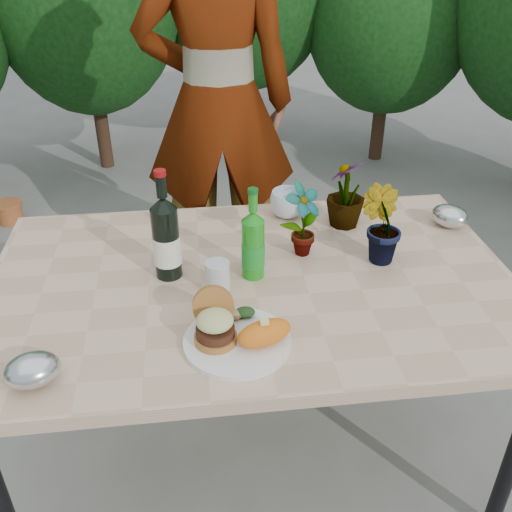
{
  "coord_description": "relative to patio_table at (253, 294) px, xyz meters",
  "views": [
    {
      "loc": [
        -0.17,
        -1.43,
        1.72
      ],
      "look_at": [
        0.0,
        -0.08,
        0.88
      ],
      "focal_mm": 40.0,
      "sensor_mm": 36.0,
      "label": 1
    }
  ],
  "objects": [
    {
      "name": "ground",
      "position": [
        0.0,
        0.0,
        -0.69
      ],
      "size": [
        80.0,
        80.0,
        0.0
      ],
      "primitive_type": "plane",
      "color": "slate",
      "rests_on": "ground"
    },
    {
      "name": "patio_table",
      "position": [
        0.0,
        0.0,
        0.0
      ],
      "size": [
        1.6,
        1.0,
        0.75
      ],
      "color": "#CEAB89",
      "rests_on": "ground"
    },
    {
      "name": "shrub_hedge",
      "position": [
        0.19,
        1.75,
        0.49
      ],
      "size": [
        6.84,
        5.08,
        2.35
      ],
      "color": "#382316",
      "rests_on": "ground"
    },
    {
      "name": "dinner_plate",
      "position": [
        -0.08,
        -0.3,
        0.06
      ],
      "size": [
        0.28,
        0.28,
        0.01
      ],
      "primitive_type": "cylinder",
      "color": "white",
      "rests_on": "patio_table"
    },
    {
      "name": "burger_stack",
      "position": [
        -0.13,
        -0.28,
        0.12
      ],
      "size": [
        0.11,
        0.16,
        0.11
      ],
      "color": "#B7722D",
      "rests_on": "dinner_plate"
    },
    {
      "name": "sweet_potato",
      "position": [
        -0.01,
        -0.32,
        0.1
      ],
      "size": [
        0.17,
        0.12,
        0.06
      ],
      "primitive_type": "ellipsoid",
      "rotation": [
        0.0,
        0.0,
        0.35
      ],
      "color": "orange",
      "rests_on": "dinner_plate"
    },
    {
      "name": "grilled_veg",
      "position": [
        -0.06,
        -0.2,
        0.09
      ],
      "size": [
        0.08,
        0.05,
        0.03
      ],
      "color": "olive",
      "rests_on": "dinner_plate"
    },
    {
      "name": "wine_bottle",
      "position": [
        -0.25,
        0.05,
        0.18
      ],
      "size": [
        0.08,
        0.08,
        0.35
      ],
      "rotation": [
        0.0,
        0.0,
        -0.14
      ],
      "color": "black",
      "rests_on": "patio_table"
    },
    {
      "name": "sparkling_water",
      "position": [
        0.0,
        0.02,
        0.16
      ],
      "size": [
        0.07,
        0.07,
        0.29
      ],
      "rotation": [
        0.0,
        0.0,
        0.02
      ],
      "color": "#1A8B19",
      "rests_on": "patio_table"
    },
    {
      "name": "plastic_cup",
      "position": [
        -0.11,
        -0.05,
        0.1
      ],
      "size": [
        0.07,
        0.07,
        0.09
      ],
      "primitive_type": "cylinder",
      "color": "silver",
      "rests_on": "patio_table"
    },
    {
      "name": "seedling_left",
      "position": [
        0.17,
        0.12,
        0.18
      ],
      "size": [
        0.16,
        0.14,
        0.25
      ],
      "primitive_type": "imported",
      "rotation": [
        0.0,
        0.0,
        0.56
      ],
      "color": "#24551D",
      "rests_on": "patio_table"
    },
    {
      "name": "seedling_mid",
      "position": [
        0.41,
        0.06,
        0.18
      ],
      "size": [
        0.17,
        0.17,
        0.25
      ],
      "primitive_type": "imported",
      "rotation": [
        0.0,
        0.0,
        2.31
      ],
      "color": "#295B1F",
      "rests_on": "patio_table"
    },
    {
      "name": "seedling_right",
      "position": [
        0.36,
        0.3,
        0.18
      ],
      "size": [
        0.19,
        0.19,
        0.25
      ],
      "primitive_type": "imported",
      "rotation": [
        0.0,
        0.0,
        4.05
      ],
      "color": "#2D5F20",
      "rests_on": "patio_table"
    },
    {
      "name": "blue_bowl",
      "position": [
        0.17,
        0.39,
        0.11
      ],
      "size": [
        0.17,
        0.17,
        0.1
      ],
      "primitive_type": "imported",
      "rotation": [
        0.0,
        0.0,
        -0.42
      ],
      "color": "silver",
      "rests_on": "patio_table"
    },
    {
      "name": "foil_packet_left",
      "position": [
        -0.57,
        -0.37,
        0.1
      ],
      "size": [
        0.16,
        0.14,
        0.08
      ],
      "primitive_type": "ellipsoid",
      "rotation": [
        0.0,
        0.0,
        0.27
      ],
      "color": "silver",
      "rests_on": "patio_table"
    },
    {
      "name": "foil_packet_right",
      "position": [
        0.73,
        0.25,
        0.1
      ],
      "size": [
        0.17,
        0.17,
        0.08
      ],
      "primitive_type": "ellipsoid",
      "rotation": [
        0.0,
        0.0,
        2.29
      ],
      "color": "silver",
      "rests_on": "patio_table"
    },
    {
      "name": "person",
      "position": [
        -0.03,
        1.08,
        0.27
      ],
      "size": [
        0.72,
        0.48,
        1.93
      ],
      "primitive_type": "imported",
      "rotation": [
        0.0,
        0.0,
        3.11
      ],
      "color": "#8B5C45",
      "rests_on": "ground"
    },
    {
      "name": "terracotta_pot",
      "position": [
        -1.31,
        1.93,
        -0.62
      ],
      "size": [
        0.17,
        0.17,
        0.14
      ],
      "color": "#B15A2D",
      "rests_on": "ground"
    }
  ]
}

